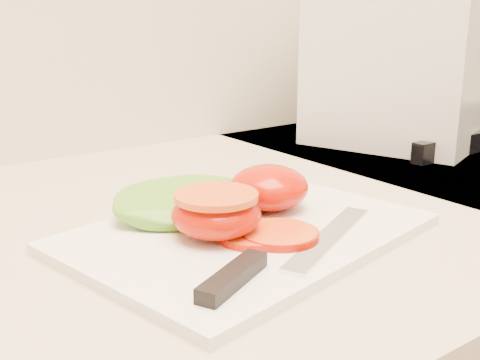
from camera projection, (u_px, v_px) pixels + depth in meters
cutting_board at (246, 233)px, 0.57m from camera, size 0.36×0.29×0.01m
tomato_half_dome at (269, 187)px, 0.62m from camera, size 0.08×0.08×0.05m
tomato_half_cut at (216, 213)px, 0.54m from camera, size 0.08×0.08×0.04m
tomato_slice_0 at (279, 234)px, 0.55m from camera, size 0.07×0.07×0.01m
tomato_slice_1 at (253, 236)px, 0.54m from camera, size 0.06×0.06×0.01m
lettuce_leaf_0 at (187, 202)px, 0.60m from camera, size 0.17×0.13×0.03m
lettuce_leaf_1 at (213, 195)px, 0.63m from camera, size 0.13×0.11×0.02m
knife at (275, 260)px, 0.49m from camera, size 0.25×0.10×0.01m
appliance at (400, 48)px, 0.94m from camera, size 0.27×0.30×0.30m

